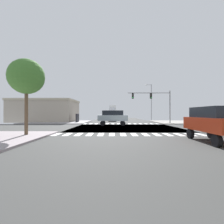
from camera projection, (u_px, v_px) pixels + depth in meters
The scene contains 13 objects.
ground at pixel (125, 128), 21.78m from camera, with size 90.00×90.00×0.05m.
sidewalk_corner_ne at pixel (184, 122), 33.64m from camera, with size 12.00×12.00×0.14m.
sidewalk_corner_nw at pixel (60, 122), 33.91m from camera, with size 12.00×12.00×0.14m.
crosswalk_near at pixel (129, 134), 14.48m from camera, with size 13.50×2.00×0.01m.
crosswalk_far at pixel (121, 124), 29.08m from camera, with size 13.50×2.00×0.01m.
traffic_signal_mast at pixel (153, 99), 29.38m from camera, with size 7.79×0.55×6.03m.
street_lamp at pixel (151, 99), 41.67m from camera, with size 1.78×0.32×9.38m.
bank_building at pixel (46, 111), 37.01m from camera, with size 14.89×9.95×4.98m.
sidewalk_tree at pixel (26, 77), 13.41m from camera, with size 2.90×2.90×6.42m.
suv_nearside_1 at pixel (113, 117), 25.31m from camera, with size 4.60×1.96×2.34m.
suv_crossing_3 at pixel (213, 121), 10.64m from camera, with size 1.96×4.60×2.34m.
sedan_trailing_3 at pixel (112, 117), 38.90m from camera, with size 1.80×4.30×1.88m.
box_truck_middle_1 at pixel (113, 111), 58.95m from camera, with size 2.40×7.20×4.85m.
Camera 1 is at (-1.59, -21.81, 1.91)m, focal length 25.87 mm.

